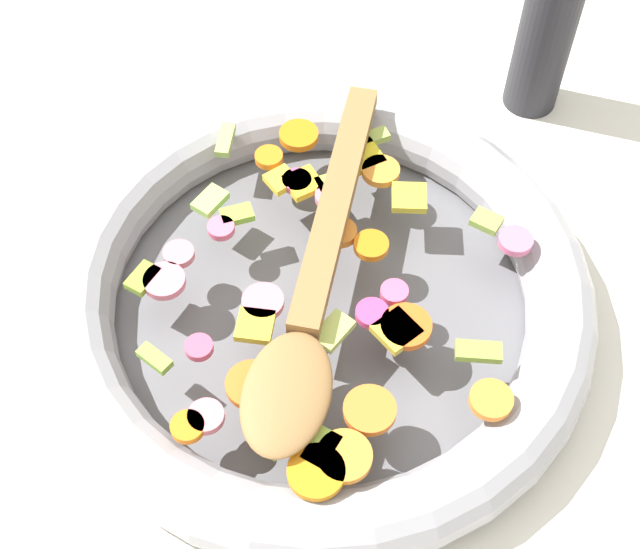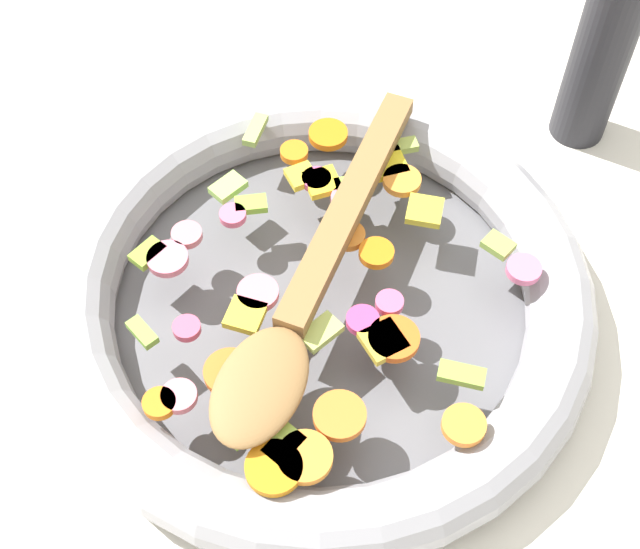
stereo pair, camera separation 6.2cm
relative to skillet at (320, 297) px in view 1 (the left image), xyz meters
The scene contains 5 objects.
ground_plane 0.02m from the skillet, ahead, with size 4.00×4.00×0.00m, color silver.
skillet is the anchor object (origin of this frame).
chopped_vegetables 0.03m from the skillet, 57.22° to the left, with size 0.29×0.32×0.01m.
wooden_spoon 0.05m from the skillet, 45.64° to the left, with size 0.25×0.25×0.01m.
pepper_mill 0.30m from the skillet, 162.15° to the right, with size 0.05×0.05×0.19m.
Camera 1 is at (0.19, 0.30, 0.56)m, focal length 50.00 mm.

